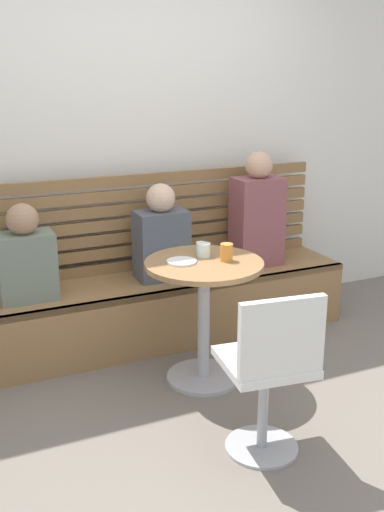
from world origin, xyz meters
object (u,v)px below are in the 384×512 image
at_px(booth_bench, 155,309).
at_px(cup_espresso_small, 201,247).
at_px(person_child_middle, 26,258).
at_px(cup_glass_short, 203,250).
at_px(person_adult, 257,215).
at_px(white_chair, 270,369).
at_px(cup_tumbler_orange, 227,252).
at_px(person_child_left, 161,237).
at_px(cafe_table, 204,298).
at_px(plate_small, 182,262).

distance_m(booth_bench, cup_espresso_small, 0.71).
distance_m(booth_bench, person_child_middle, 0.95).
xyz_separation_m(person_child_middle, cup_glass_short, (0.93, -0.53, 0.08)).
distance_m(booth_bench, person_adult, 0.97).
xyz_separation_m(white_chair, cup_tumbler_orange, (0.17, 0.77, 0.33)).
bearing_deg(cup_tumbler_orange, person_child_middle, 147.15).
xyz_separation_m(person_child_left, cup_tumbler_orange, (0.13, -0.68, 0.07)).
relative_size(white_chair, person_adult, 1.05).
xyz_separation_m(cafe_table, person_child_left, (-0.00, 0.64, 0.20)).
height_order(person_adult, cup_espresso_small, person_adult).
bearing_deg(person_child_left, white_chair, -91.71).
distance_m(white_chair, cup_espresso_small, 1.06).
bearing_deg(plate_small, person_adult, 35.51).
height_order(person_child_middle, cup_glass_short, person_child_middle).
distance_m(person_child_left, cup_espresso_small, 0.46).
relative_size(booth_bench, person_child_middle, 4.55).
relative_size(white_chair, person_child_left, 1.33).
height_order(person_child_left, cup_espresso_small, person_child_left).
xyz_separation_m(booth_bench, cup_glass_short, (0.10, -0.55, 0.56)).
distance_m(person_child_left, plate_small, 0.62).
relative_size(booth_bench, person_adult, 3.35).
bearing_deg(cup_espresso_small, cup_tumbler_orange, -77.60).
distance_m(person_child_left, cup_glass_short, 0.56).
bearing_deg(cup_espresso_small, person_adult, 34.30).
height_order(white_chair, person_child_left, person_child_left).
distance_m(cup_glass_short, cup_espresso_small, 0.11).
xyz_separation_m(cup_tumbler_orange, cup_glass_short, (-0.08, 0.13, -0.01)).
distance_m(person_adult, cup_espresso_small, 0.78).
relative_size(person_child_left, person_child_middle, 1.07).
relative_size(booth_bench, cup_tumbler_orange, 27.00).
bearing_deg(person_child_left, cup_tumbler_orange, -79.47).
bearing_deg(cup_espresso_small, person_child_middle, 156.39).
xyz_separation_m(cup_espresso_small, plate_small, (-0.19, -0.16, -0.02)).
bearing_deg(person_child_middle, cup_tumbler_orange, -32.85).
relative_size(booth_bench, white_chair, 3.18).
distance_m(white_chair, person_child_left, 1.48).
bearing_deg(plate_small, person_child_left, 78.89).
bearing_deg(cup_tumbler_orange, person_child_left, 100.53).
bearing_deg(plate_small, cup_espresso_small, 39.26).
height_order(cafe_table, cup_espresso_small, cup_espresso_small).
bearing_deg(booth_bench, cup_tumbler_orange, -74.54).
relative_size(cafe_table, white_chair, 0.87).
height_order(cafe_table, white_chair, white_chair).
distance_m(person_adult, plate_small, 1.03).
bearing_deg(person_child_middle, person_adult, 0.75).
height_order(person_adult, person_child_middle, person_adult).
xyz_separation_m(person_adult, person_child_left, (-0.72, 0.01, -0.08)).
bearing_deg(booth_bench, person_adult, 0.14).
bearing_deg(booth_bench, cup_glass_short, -79.49).
distance_m(cafe_table, cup_espresso_small, 0.32).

